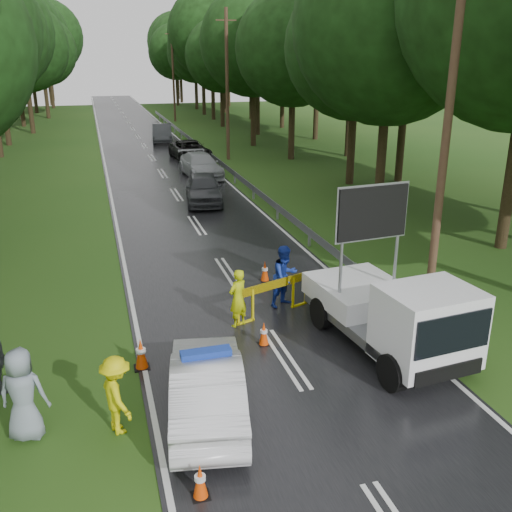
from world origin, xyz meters
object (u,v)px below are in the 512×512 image
object	(u,v)px
officer	(238,298)
queue_car_third	(190,150)
civilian	(285,276)
police_sedan	(207,386)
queue_car_second	(201,165)
queue_car_fourth	(162,133)
work_truck	(395,313)
barrier	(273,289)
queue_car_first	(204,188)

from	to	relation	value
officer	queue_car_third	xyz separation A→B (m)	(3.23, 26.44, -0.15)
civilian	police_sedan	bearing A→B (deg)	-150.60
queue_car_second	queue_car_fourth	world-z (taller)	queue_car_fourth
work_truck	civilian	xyz separation A→B (m)	(-1.64, 3.46, -0.15)
officer	queue_car_fourth	xyz separation A→B (m)	(2.44, 35.99, -0.08)
work_truck	barrier	distance (m)	3.65
barrier	queue_car_third	distance (m)	26.09
officer	police_sedan	bearing A→B (deg)	37.42
civilian	queue_car_first	size ratio (longest dim) A/B	0.43
officer	civilian	distance (m)	1.92
police_sedan	queue_car_fourth	distance (m)	39.98
queue_car_second	civilian	bearing A→B (deg)	-97.86
civilian	queue_car_fourth	distance (m)	35.04
work_truck	officer	size ratio (longest dim) A/B	3.14
barrier	queue_car_first	bearing A→B (deg)	67.28
officer	queue_car_third	world-z (taller)	officer
queue_car_first	queue_car_fourth	world-z (taller)	queue_car_fourth
police_sedan	queue_car_first	bearing A→B (deg)	-91.34
police_sedan	queue_car_first	size ratio (longest dim) A/B	0.98
barrier	officer	size ratio (longest dim) A/B	1.44
barrier	queue_car_second	xyz separation A→B (m)	(1.69, 20.01, -0.09)
barrier	civilian	bearing A→B (deg)	25.22
queue_car_first	officer	bearing A→B (deg)	-89.20
queue_car_second	queue_car_third	world-z (taller)	queue_car_second
barrier	work_truck	bearing A→B (deg)	-73.65
officer	queue_car_first	size ratio (longest dim) A/B	0.38
officer	queue_car_first	world-z (taller)	officer
work_truck	queue_car_second	size ratio (longest dim) A/B	1.08
work_truck	queue_car_second	bearing A→B (deg)	85.25
police_sedan	officer	bearing A→B (deg)	-103.56
civilian	queue_car_second	world-z (taller)	civilian
queue_car_fourth	queue_car_third	bearing A→B (deg)	-78.27
work_truck	civilian	distance (m)	3.83
officer	queue_car_second	distance (m)	20.63
work_truck	barrier	size ratio (longest dim) A/B	2.18
queue_car_third	queue_car_first	bearing A→B (deg)	-101.57
officer	work_truck	bearing A→B (deg)	113.36
work_truck	queue_car_second	distance (m)	22.94
barrier	queue_car_first	size ratio (longest dim) A/B	0.55
police_sedan	civilian	distance (m)	5.77
barrier	queue_car_fourth	distance (m)	35.58
officer	queue_car_first	bearing A→B (deg)	-126.80
barrier	queue_car_second	world-z (taller)	queue_car_second
police_sedan	queue_car_second	xyz separation A→B (m)	(4.43, 24.22, 0.02)
work_truck	queue_car_fourth	bearing A→B (deg)	85.35
civilian	queue_car_fourth	bearing A→B (deg)	62.69
police_sedan	work_truck	bearing A→B (deg)	-155.91
police_sedan	queue_car_fourth	bearing A→B (deg)	-86.40
civilian	work_truck	bearing A→B (deg)	-90.59
barrier	queue_car_second	bearing A→B (deg)	65.03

